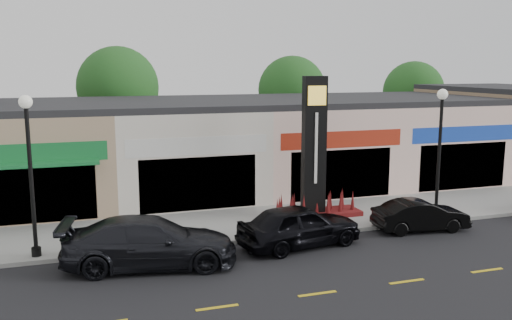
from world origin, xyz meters
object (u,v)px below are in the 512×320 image
at_px(car_dark_sedan, 150,242).
at_px(lamp_east_near, 440,140).
at_px(car_black_sedan, 299,225).
at_px(lamp_west_near, 30,160).
at_px(car_black_conv, 421,215).
at_px(pylon_sign, 314,168).

bearing_deg(car_dark_sedan, lamp_east_near, -72.25).
bearing_deg(car_black_sedan, lamp_west_near, 71.35).
height_order(car_dark_sedan, car_black_sedan, car_dark_sedan).
bearing_deg(car_black_conv, lamp_west_near, 91.48).
bearing_deg(lamp_east_near, pylon_sign, 161.25).
distance_m(car_dark_sedan, car_black_conv, 10.87).
bearing_deg(car_dark_sedan, lamp_west_near, 73.66).
height_order(lamp_east_near, car_black_sedan, lamp_east_near).
xyz_separation_m(car_black_sedan, car_black_conv, (5.39, 0.31, -0.16)).
bearing_deg(pylon_sign, lamp_east_near, -18.75).
relative_size(lamp_west_near, car_black_sedan, 1.18).
relative_size(lamp_east_near, car_black_sedan, 1.18).
bearing_deg(pylon_sign, lamp_west_near, -171.23).
height_order(lamp_east_near, car_black_conv, lamp_east_near).
relative_size(lamp_east_near, car_dark_sedan, 0.96).
xyz_separation_m(pylon_sign, car_black_sedan, (-1.90, -3.09, -1.48)).
height_order(car_dark_sedan, car_black_conv, car_dark_sedan).
xyz_separation_m(lamp_west_near, car_black_sedan, (9.10, -1.39, -2.69)).
relative_size(car_dark_sedan, car_black_sedan, 1.23).
relative_size(lamp_east_near, car_black_conv, 1.44).
height_order(lamp_west_near, car_black_conv, lamp_west_near).
bearing_deg(lamp_east_near, car_dark_sedan, -171.84).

